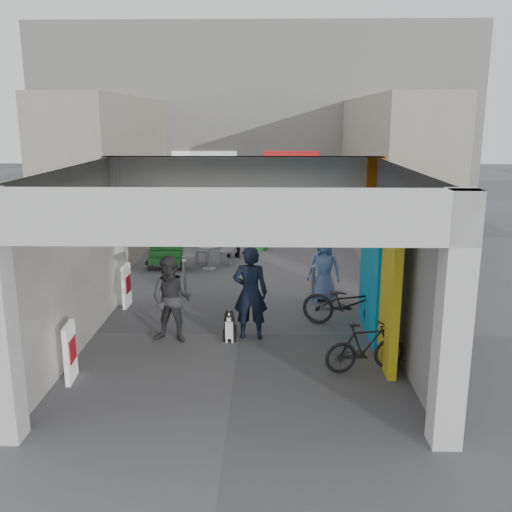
{
  "coord_description": "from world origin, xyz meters",
  "views": [
    {
      "loc": [
        0.59,
        -11.05,
        4.35
      ],
      "look_at": [
        0.32,
        1.0,
        1.42
      ],
      "focal_mm": 40.0,
      "sensor_mm": 36.0,
      "label": 1
    }
  ],
  "objects_px": {
    "white_van": "(284,217)",
    "bicycle_rear": "(366,347)",
    "man_back_turned": "(172,299)",
    "man_crates": "(234,230)",
    "border_collie": "(230,328)",
    "produce_stand": "(166,259)",
    "man_elderly": "(324,269)",
    "man_with_dog": "(250,293)",
    "cafe_set": "(206,257)",
    "bicycle_front": "(349,303)"
  },
  "relations": [
    {
      "from": "produce_stand",
      "to": "man_with_dog",
      "type": "height_order",
      "value": "man_with_dog"
    },
    {
      "from": "man_with_dog",
      "to": "bicycle_rear",
      "type": "distance_m",
      "value": 2.62
    },
    {
      "from": "man_elderly",
      "to": "man_back_turned",
      "type": "bearing_deg",
      "value": -125.67
    },
    {
      "from": "produce_stand",
      "to": "man_crates",
      "type": "distance_m",
      "value": 2.51
    },
    {
      "from": "man_crates",
      "to": "border_collie",
      "type": "bearing_deg",
      "value": 75.49
    },
    {
      "from": "border_collie",
      "to": "bicycle_front",
      "type": "relative_size",
      "value": 0.34
    },
    {
      "from": "man_with_dog",
      "to": "white_van",
      "type": "bearing_deg",
      "value": -91.79
    },
    {
      "from": "man_back_turned",
      "to": "man_elderly",
      "type": "xyz_separation_m",
      "value": [
        3.25,
        2.68,
        -0.07
      ]
    },
    {
      "from": "bicycle_rear",
      "to": "man_back_turned",
      "type": "bearing_deg",
      "value": 56.18
    },
    {
      "from": "man_back_turned",
      "to": "cafe_set",
      "type": "bearing_deg",
      "value": 100.79
    },
    {
      "from": "border_collie",
      "to": "man_with_dog",
      "type": "distance_m",
      "value": 0.82
    },
    {
      "from": "border_collie",
      "to": "man_back_turned",
      "type": "height_order",
      "value": "man_back_turned"
    },
    {
      "from": "produce_stand",
      "to": "border_collie",
      "type": "xyz_separation_m",
      "value": [
        2.25,
        -5.51,
        -0.03
      ]
    },
    {
      "from": "border_collie",
      "to": "man_crates",
      "type": "distance_m",
      "value": 7.01
    },
    {
      "from": "man_with_dog",
      "to": "cafe_set",
      "type": "bearing_deg",
      "value": -71.78
    },
    {
      "from": "white_van",
      "to": "bicycle_rear",
      "type": "bearing_deg",
      "value": -173.17
    },
    {
      "from": "man_back_turned",
      "to": "bicycle_front",
      "type": "bearing_deg",
      "value": 24.66
    },
    {
      "from": "produce_stand",
      "to": "cafe_set",
      "type": "bearing_deg",
      "value": 14.78
    },
    {
      "from": "produce_stand",
      "to": "bicycle_rear",
      "type": "xyz_separation_m",
      "value": [
        4.73,
        -6.86,
        0.15
      ]
    },
    {
      "from": "cafe_set",
      "to": "man_crates",
      "type": "relative_size",
      "value": 0.78
    },
    {
      "from": "produce_stand",
      "to": "man_elderly",
      "type": "bearing_deg",
      "value": -32.84
    },
    {
      "from": "man_elderly",
      "to": "border_collie",
      "type": "bearing_deg",
      "value": -114.01
    },
    {
      "from": "white_van",
      "to": "bicycle_front",
      "type": "bearing_deg",
      "value": -172.05
    },
    {
      "from": "man_back_turned",
      "to": "man_with_dog",
      "type": "bearing_deg",
      "value": 19.0
    },
    {
      "from": "man_with_dog",
      "to": "bicycle_rear",
      "type": "bearing_deg",
      "value": 146.99
    },
    {
      "from": "man_back_turned",
      "to": "white_van",
      "type": "xyz_separation_m",
      "value": [
        2.49,
        10.92,
        -0.2
      ]
    },
    {
      "from": "man_elderly",
      "to": "man_crates",
      "type": "relative_size",
      "value": 0.9
    },
    {
      "from": "cafe_set",
      "to": "bicycle_front",
      "type": "xyz_separation_m",
      "value": [
        3.57,
        -4.99,
        0.23
      ]
    },
    {
      "from": "border_collie",
      "to": "white_van",
      "type": "bearing_deg",
      "value": 84.03
    },
    {
      "from": "produce_stand",
      "to": "man_elderly",
      "type": "height_order",
      "value": "man_elderly"
    },
    {
      "from": "border_collie",
      "to": "man_back_turned",
      "type": "bearing_deg",
      "value": -176.37
    },
    {
      "from": "cafe_set",
      "to": "man_with_dog",
      "type": "distance_m",
      "value": 5.87
    },
    {
      "from": "produce_stand",
      "to": "bicycle_front",
      "type": "xyz_separation_m",
      "value": [
        4.73,
        -4.69,
        0.23
      ]
    },
    {
      "from": "cafe_set",
      "to": "bicycle_front",
      "type": "height_order",
      "value": "bicycle_front"
    },
    {
      "from": "border_collie",
      "to": "white_van",
      "type": "distance_m",
      "value": 10.97
    },
    {
      "from": "produce_stand",
      "to": "white_van",
      "type": "xyz_separation_m",
      "value": [
        3.62,
        5.36,
        0.38
      ]
    },
    {
      "from": "bicycle_front",
      "to": "white_van",
      "type": "distance_m",
      "value": 10.12
    },
    {
      "from": "man_back_turned",
      "to": "bicycle_rear",
      "type": "bearing_deg",
      "value": -8.73
    },
    {
      "from": "cafe_set",
      "to": "bicycle_rear",
      "type": "height_order",
      "value": "bicycle_rear"
    },
    {
      "from": "man_with_dog",
      "to": "man_elderly",
      "type": "distance_m",
      "value": 3.01
    },
    {
      "from": "produce_stand",
      "to": "border_collie",
      "type": "distance_m",
      "value": 5.95
    },
    {
      "from": "man_with_dog",
      "to": "man_back_turned",
      "type": "relative_size",
      "value": 1.1
    },
    {
      "from": "produce_stand",
      "to": "man_back_turned",
      "type": "xyz_separation_m",
      "value": [
        1.12,
        -5.56,
        0.58
      ]
    },
    {
      "from": "cafe_set",
      "to": "man_crates",
      "type": "bearing_deg",
      "value": 56.44
    },
    {
      "from": "border_collie",
      "to": "man_crates",
      "type": "relative_size",
      "value": 0.37
    },
    {
      "from": "produce_stand",
      "to": "white_van",
      "type": "relative_size",
      "value": 0.29
    },
    {
      "from": "man_with_dog",
      "to": "man_crates",
      "type": "relative_size",
      "value": 1.06
    },
    {
      "from": "cafe_set",
      "to": "border_collie",
      "type": "bearing_deg",
      "value": -79.33
    },
    {
      "from": "man_back_turned",
      "to": "man_crates",
      "type": "height_order",
      "value": "man_crates"
    },
    {
      "from": "produce_stand",
      "to": "bicycle_front",
      "type": "bearing_deg",
      "value": -44.27
    }
  ]
}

